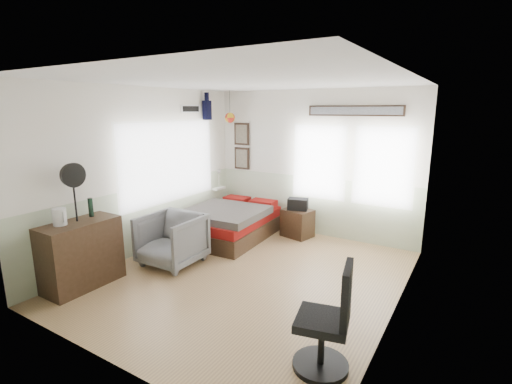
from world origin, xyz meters
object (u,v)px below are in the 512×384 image
at_px(dresser, 81,254).
at_px(armchair, 172,240).
at_px(nightstand, 297,223).
at_px(task_chair, 328,328).
at_px(bed, 230,222).

distance_m(dresser, armchair, 1.27).
bearing_deg(nightstand, task_chair, -47.54).
relative_size(bed, nightstand, 3.66).
xyz_separation_m(armchair, nightstand, (1.10, 2.16, -0.13)).
relative_size(dresser, armchair, 1.16).
distance_m(nightstand, task_chair, 3.67).
relative_size(bed, dresser, 1.90).
xyz_separation_m(armchair, task_chair, (2.91, -1.03, 0.03)).
xyz_separation_m(dresser, nightstand, (1.62, 3.33, -0.19)).
distance_m(bed, armchair, 1.47).
height_order(dresser, armchair, dresser).
distance_m(armchair, task_chair, 3.08).
distance_m(bed, nightstand, 1.26).
bearing_deg(bed, dresser, -105.41).
distance_m(dresser, task_chair, 3.42).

